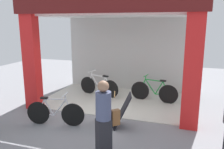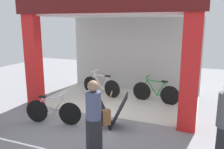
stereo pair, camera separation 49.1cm
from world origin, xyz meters
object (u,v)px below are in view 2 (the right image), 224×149
object	(u,v)px
sandwich_board_sign	(111,110)
pedestrian_2	(94,120)
bicycle_inside_0	(101,86)
bicycle_inside_1	(156,92)
bicycle_parked_0	(53,111)

from	to	relation	value
sandwich_board_sign	pedestrian_2	bearing A→B (deg)	-80.17
bicycle_inside_0	sandwich_board_sign	size ratio (longest dim) A/B	1.68
bicycle_inside_0	sandwich_board_sign	bearing A→B (deg)	-60.22
bicycle_inside_1	bicycle_parked_0	size ratio (longest dim) A/B	1.05
bicycle_inside_0	bicycle_inside_1	xyz separation A→B (m)	(2.16, -0.04, -0.00)
bicycle_parked_0	pedestrian_2	world-z (taller)	pedestrian_2
bicycle_inside_0	pedestrian_2	size ratio (longest dim) A/B	1.00
bicycle_parked_0	pedestrian_2	bearing A→B (deg)	-32.17
bicycle_inside_0	bicycle_parked_0	world-z (taller)	bicycle_inside_0
bicycle_inside_0	bicycle_inside_1	size ratio (longest dim) A/B	1.00
bicycle_inside_0	pedestrian_2	distance (m)	4.46
bicycle_inside_0	bicycle_inside_1	bearing A→B (deg)	-1.11
bicycle_parked_0	pedestrian_2	xyz separation A→B (m)	(1.89, -1.19, 0.52)
bicycle_inside_1	bicycle_parked_0	bearing A→B (deg)	-129.23
sandwich_board_sign	pedestrian_2	distance (m)	1.67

